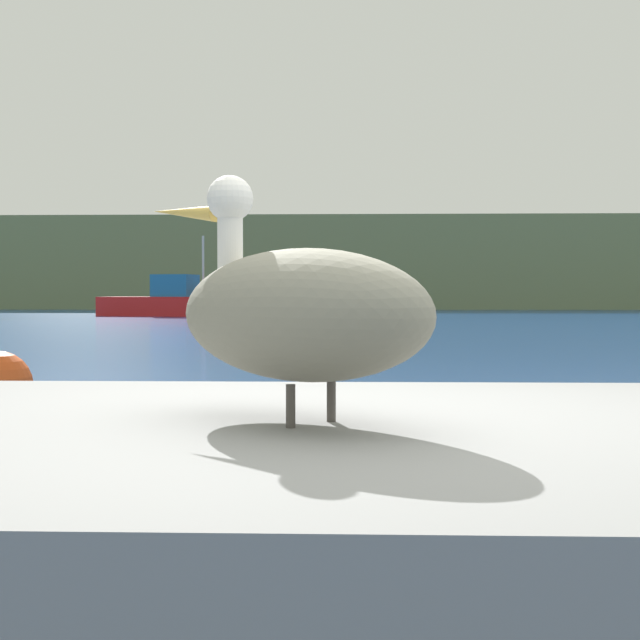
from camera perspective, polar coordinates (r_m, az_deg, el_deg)
hillside_backdrop at (r=65.74m, az=2.25°, el=3.73°), size 140.00×11.48×6.74m
pier_dock at (r=2.87m, az=-1.32°, el=-14.92°), size 3.66×2.53×0.81m
pelican at (r=2.76m, az=-1.53°, el=0.59°), size 1.18×1.14×0.84m
fishing_boat_red at (r=44.84m, az=-10.15°, el=1.22°), size 7.13×3.43×4.14m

